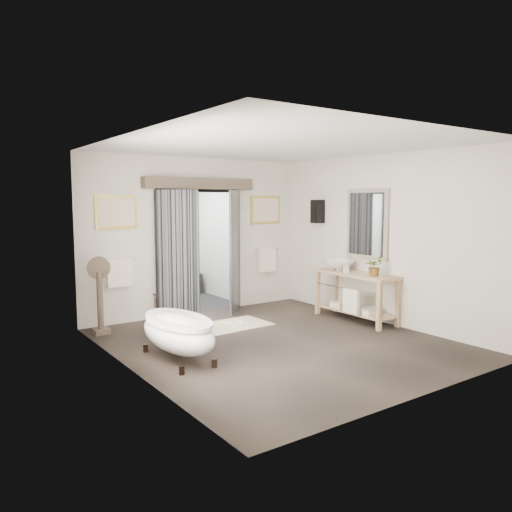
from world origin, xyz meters
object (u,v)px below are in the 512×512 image
Objects in this scene: clawfoot_tub at (178,332)px; basin at (339,265)px; vanity at (355,292)px; rug at (233,325)px.

clawfoot_tub is 3.61m from basin.
vanity reaches higher than clawfoot_tub.
rug is 2.22m from basin.
clawfoot_tub is 1.32× the size of rug.
rug is (-1.95, 0.94, -0.50)m from vanity.
clawfoot_tub is at bearing -169.51° from basin.
basin is (1.94, -0.55, 0.94)m from rug.
clawfoot_tub is 3.54m from vanity.
vanity is 2.22m from rug.
vanity is at bearing -87.29° from basin.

